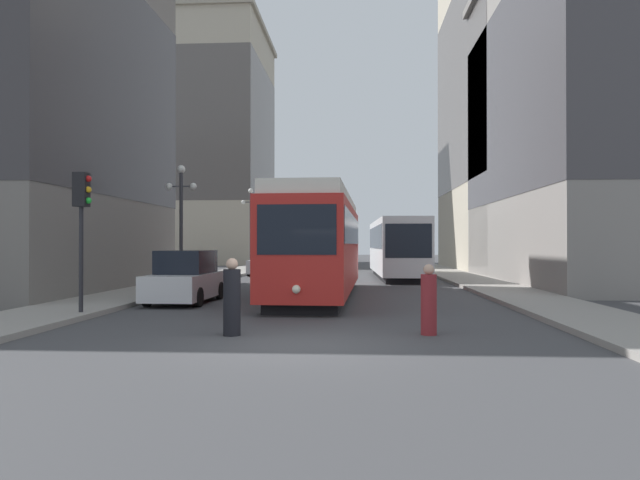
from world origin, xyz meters
TOP-DOWN VIEW (x-y plane):
  - ground_plane at (0.00, 0.00)m, footprint 200.00×200.00m
  - sidewalk_left at (-7.44, 40.00)m, footprint 2.79×120.00m
  - sidewalk_right at (7.44, 40.00)m, footprint 2.79×120.00m
  - streetcar at (-0.23, 10.67)m, footprint 3.05×13.33m
  - transit_bus at (3.61, 23.19)m, footprint 2.90×12.52m
  - parked_car_left_near at (-4.75, 25.79)m, footprint 1.91×4.47m
  - parked_car_left_mid at (-4.75, 8.08)m, footprint 1.95×4.33m
  - pedestrian_crossing_near at (2.82, 1.41)m, footprint 0.36×0.36m
  - pedestrian_crossing_far at (-1.58, 1.05)m, footprint 0.39×0.39m
  - traffic_light_near_left at (-6.43, 3.88)m, footprint 0.47×0.36m
  - lamp_post_left_near at (-6.65, 13.64)m, footprint 1.41×0.36m
  - lamp_post_left_far at (-6.65, 30.60)m, footprint 1.41×0.36m
  - building_left_midblock at (-16.02, 50.16)m, footprint 14.97×16.56m
  - building_right_corner at (14.58, 32.43)m, footprint 12.10×20.69m

SIDE VIEW (x-z plane):
  - ground_plane at x=0.00m, z-range 0.00..0.00m
  - sidewalk_left at x=-7.44m, z-range 0.00..0.15m
  - sidewalk_right at x=7.44m, z-range 0.00..0.15m
  - pedestrian_crossing_near at x=2.82m, z-range -0.05..1.53m
  - pedestrian_crossing_far at x=-1.58m, z-range -0.06..1.67m
  - parked_car_left_mid at x=-4.75m, z-range -0.07..1.75m
  - parked_car_left_near at x=-4.75m, z-range -0.07..1.75m
  - transit_bus at x=3.61m, z-range 0.22..3.67m
  - streetcar at x=-0.23m, z-range 0.16..4.05m
  - traffic_light_near_left at x=-6.43m, z-range 1.20..5.08m
  - lamp_post_left_near at x=-6.65m, z-range 1.01..6.45m
  - lamp_post_left_far at x=-6.65m, z-range 1.06..7.11m
  - building_left_midblock at x=-16.02m, z-range 0.38..25.87m
  - building_right_corner at x=14.58m, z-range 0.39..26.36m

